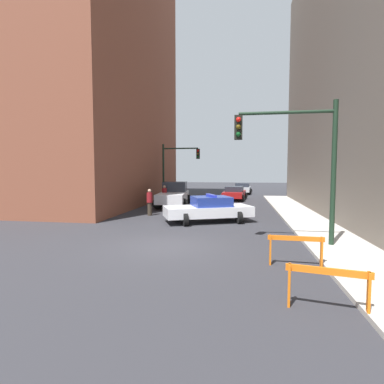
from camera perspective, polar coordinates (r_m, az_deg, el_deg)
ground_plane at (r=11.39m, az=-4.35°, el=-10.22°), size 120.00×120.00×0.00m
sidewalk_right at (r=11.63m, az=27.40°, el=-10.07°), size 2.40×44.00×0.12m
building_corner_left at (r=29.98m, az=-21.80°, el=20.55°), size 14.00×20.00×22.88m
traffic_light_near at (r=11.65m, az=19.91°, el=7.38°), size 3.64×0.35×5.20m
traffic_light_far at (r=27.26m, az=-3.24°, el=5.34°), size 3.44×0.35×5.20m
police_car at (r=16.36m, az=3.21°, el=-3.23°), size 5.05×3.56×1.52m
white_truck at (r=23.78m, az=-3.51°, el=-0.49°), size 2.95×5.56×1.90m
parked_car_near at (r=28.76m, az=8.08°, el=-0.18°), size 2.55×4.46×1.31m
parked_car_mid at (r=36.59m, az=9.59°, el=0.72°), size 2.44×4.40×1.31m
pedestrian_crossing at (r=18.88m, az=-8.08°, el=-1.87°), size 0.51×0.51×1.66m
pedestrian_corner at (r=23.41m, az=-5.27°, el=-0.68°), size 0.49×0.49×1.66m
barrier_front at (r=6.75m, az=24.41°, el=-15.31°), size 1.58×0.45×0.90m
barrier_mid at (r=9.43m, az=19.13°, el=-9.62°), size 1.60×0.22×0.90m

